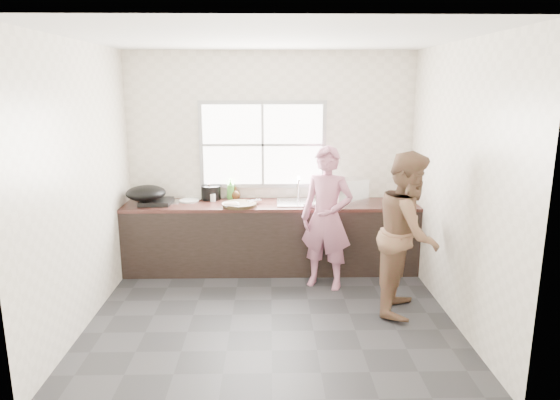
{
  "coord_description": "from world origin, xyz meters",
  "views": [
    {
      "loc": [
        -0.01,
        -4.7,
        2.3
      ],
      "look_at": [
        0.1,
        0.65,
        1.05
      ],
      "focal_mm": 32.0,
      "sensor_mm": 36.0,
      "label": 1
    }
  ],
  "objects_px": {
    "bowl_mince": "(231,205)",
    "bottle_brown_short": "(235,194)",
    "woman": "(327,223)",
    "pot_lid_right": "(192,199)",
    "glass_jar": "(213,198)",
    "dish_rack": "(348,191)",
    "person_side": "(408,233)",
    "cutting_board": "(240,205)",
    "bowl_crabs": "(330,205)",
    "bottle_green": "(231,189)",
    "wok": "(146,193)",
    "pot_lid_left": "(171,202)",
    "bottle_brown_tall": "(209,192)",
    "black_pot": "(211,193)",
    "plate_food": "(189,201)",
    "burner": "(156,202)",
    "bowl_held": "(310,205)"
  },
  "relations": [
    {
      "from": "woman",
      "to": "plate_food",
      "type": "xyz_separation_m",
      "value": [
        -1.66,
        0.67,
        0.11
      ]
    },
    {
      "from": "bowl_mince",
      "to": "pot_lid_right",
      "type": "height_order",
      "value": "bowl_mince"
    },
    {
      "from": "bottle_green",
      "to": "wok",
      "type": "bearing_deg",
      "value": -163.49
    },
    {
      "from": "bowl_crabs",
      "to": "bottle_brown_tall",
      "type": "distance_m",
      "value": 1.55
    },
    {
      "from": "burner",
      "to": "dish_rack",
      "type": "height_order",
      "value": "dish_rack"
    },
    {
      "from": "glass_jar",
      "to": "bowl_crabs",
      "type": "bearing_deg",
      "value": -13.08
    },
    {
      "from": "person_side",
      "to": "cutting_board",
      "type": "bearing_deg",
      "value": 80.42
    },
    {
      "from": "bottle_brown_tall",
      "to": "plate_food",
      "type": "bearing_deg",
      "value": -155.44
    },
    {
      "from": "woman",
      "to": "burner",
      "type": "xyz_separation_m",
      "value": [
        -2.04,
        0.54,
        0.12
      ]
    },
    {
      "from": "bottle_brown_tall",
      "to": "bottle_brown_short",
      "type": "bearing_deg",
      "value": 0.0
    },
    {
      "from": "bowl_mince",
      "to": "dish_rack",
      "type": "height_order",
      "value": "dish_rack"
    },
    {
      "from": "bottle_brown_short",
      "to": "pot_lid_right",
      "type": "distance_m",
      "value": 0.55
    },
    {
      "from": "bowl_crabs",
      "to": "wok",
      "type": "relative_size",
      "value": 0.39
    },
    {
      "from": "bowl_held",
      "to": "dish_rack",
      "type": "distance_m",
      "value": 0.54
    },
    {
      "from": "bowl_mince",
      "to": "bottle_brown_tall",
      "type": "relative_size",
      "value": 1.1
    },
    {
      "from": "bowl_crabs",
      "to": "black_pot",
      "type": "bearing_deg",
      "value": 163.3
    },
    {
      "from": "plate_food",
      "to": "pot_lid_right",
      "type": "relative_size",
      "value": 0.97
    },
    {
      "from": "glass_jar",
      "to": "dish_rack",
      "type": "bearing_deg",
      "value": -4.77
    },
    {
      "from": "cutting_board",
      "to": "wok",
      "type": "relative_size",
      "value": 0.86
    },
    {
      "from": "bowl_crabs",
      "to": "pot_lid_left",
      "type": "bearing_deg",
      "value": 171.72
    },
    {
      "from": "bowl_crabs",
      "to": "bottle_brown_tall",
      "type": "relative_size",
      "value": 1.01
    },
    {
      "from": "bowl_crabs",
      "to": "bottle_green",
      "type": "distance_m",
      "value": 1.3
    },
    {
      "from": "woman",
      "to": "pot_lid_left",
      "type": "relative_size",
      "value": 5.76
    },
    {
      "from": "woman",
      "to": "bottle_brown_short",
      "type": "bearing_deg",
      "value": 167.46
    },
    {
      "from": "bowl_held",
      "to": "bottle_brown_short",
      "type": "height_order",
      "value": "bottle_brown_short"
    },
    {
      "from": "woman",
      "to": "bottle_green",
      "type": "bearing_deg",
      "value": 168.92
    },
    {
      "from": "bottle_brown_tall",
      "to": "pot_lid_left",
      "type": "relative_size",
      "value": 0.7
    },
    {
      "from": "bottle_brown_tall",
      "to": "pot_lid_right",
      "type": "height_order",
      "value": "bottle_brown_tall"
    },
    {
      "from": "bottle_green",
      "to": "glass_jar",
      "type": "relative_size",
      "value": 2.78
    },
    {
      "from": "wok",
      "to": "pot_lid_right",
      "type": "distance_m",
      "value": 0.61
    },
    {
      "from": "pot_lid_left",
      "to": "person_side",
      "type": "bearing_deg",
      "value": -25.73
    },
    {
      "from": "glass_jar",
      "to": "dish_rack",
      "type": "xyz_separation_m",
      "value": [
        1.68,
        -0.14,
        0.11
      ]
    },
    {
      "from": "person_side",
      "to": "bowl_mince",
      "type": "height_order",
      "value": "person_side"
    },
    {
      "from": "dish_rack",
      "to": "wok",
      "type": "bearing_deg",
      "value": 161.29
    },
    {
      "from": "bottle_green",
      "to": "wok",
      "type": "distance_m",
      "value": 1.04
    },
    {
      "from": "bottle_brown_short",
      "to": "pot_lid_left",
      "type": "height_order",
      "value": "bottle_brown_short"
    },
    {
      "from": "person_side",
      "to": "plate_food",
      "type": "relative_size",
      "value": 6.76
    },
    {
      "from": "bottle_brown_tall",
      "to": "glass_jar",
      "type": "xyz_separation_m",
      "value": [
        0.05,
        -0.11,
        -0.05
      ]
    },
    {
      "from": "bowl_mince",
      "to": "bowl_held",
      "type": "distance_m",
      "value": 0.94
    },
    {
      "from": "black_pot",
      "to": "person_side",
      "type": "bearing_deg",
      "value": -33.56
    },
    {
      "from": "person_side",
      "to": "glass_jar",
      "type": "bearing_deg",
      "value": 79.23
    },
    {
      "from": "bowl_mince",
      "to": "bottle_brown_tall",
      "type": "distance_m",
      "value": 0.54
    },
    {
      "from": "bottle_brown_tall",
      "to": "dish_rack",
      "type": "relative_size",
      "value": 0.45
    },
    {
      "from": "person_side",
      "to": "woman",
      "type": "bearing_deg",
      "value": 70.72
    },
    {
      "from": "bowl_mince",
      "to": "bottle_brown_short",
      "type": "relative_size",
      "value": 1.36
    },
    {
      "from": "black_pot",
      "to": "bottle_brown_tall",
      "type": "distance_m",
      "value": 0.02
    },
    {
      "from": "bottle_green",
      "to": "pot_lid_left",
      "type": "bearing_deg",
      "value": -168.05
    },
    {
      "from": "bowl_held",
      "to": "wok",
      "type": "distance_m",
      "value": 1.98
    },
    {
      "from": "bowl_held",
      "to": "burner",
      "type": "height_order",
      "value": "bowl_held"
    },
    {
      "from": "bottle_brown_short",
      "to": "burner",
      "type": "xyz_separation_m",
      "value": [
        -0.95,
        -0.24,
        -0.05
      ]
    }
  ]
}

